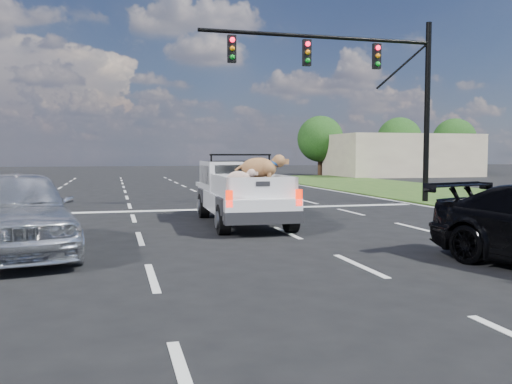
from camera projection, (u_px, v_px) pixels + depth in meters
The scene contains 9 objects.
ground at pixel (261, 271), 8.82m from camera, with size 160.00×160.00×0.00m, color black.
road_markings at pixel (199, 222), 15.15m from camera, with size 17.75×60.00×0.01m.
traffic_signal at pixel (371, 80), 20.44m from camera, with size 9.11×0.31×7.00m.
building_right at pixel (402, 155), 47.08m from camera, with size 12.00×7.00×3.60m, color #C5B996.
tree_far_d at pixel (320, 139), 49.31m from camera, with size 4.20×4.20×5.40m.
tree_far_e at pixel (399, 140), 51.35m from camera, with size 4.20×4.20×5.40m.
tree_far_f at pixel (454, 140), 52.87m from camera, with size 4.20×4.20×5.40m.
pickup_truck at pixel (241, 191), 14.92m from camera, with size 2.06×5.18×1.92m.
silver_sedan at pixel (16, 211), 10.27m from camera, with size 1.94×4.83×1.65m, color silver.
Camera 1 is at (-2.30, -8.40, 1.91)m, focal length 38.00 mm.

